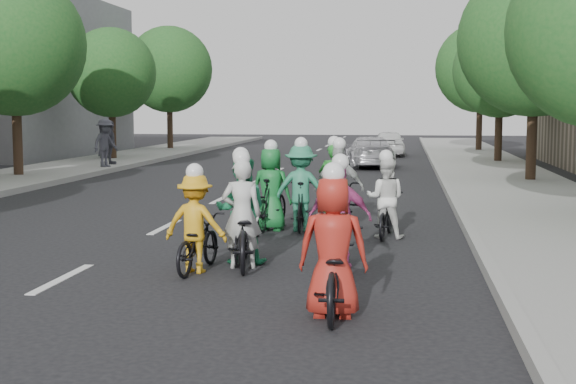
% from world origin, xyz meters
% --- Properties ---
extents(ground, '(120.00, 120.00, 0.00)m').
position_xyz_m(ground, '(0.00, 0.00, 0.00)').
color(ground, black).
rests_on(ground, ground).
extents(curb_left, '(0.18, 80.00, 0.18)m').
position_xyz_m(curb_left, '(-6.05, 10.00, 0.09)').
color(curb_left, '#999993').
rests_on(curb_left, ground).
extents(sidewalk_right, '(4.00, 80.00, 0.15)m').
position_xyz_m(sidewalk_right, '(8.00, 10.00, 0.07)').
color(sidewalk_right, gray).
rests_on(sidewalk_right, ground).
extents(curb_right, '(0.18, 80.00, 0.18)m').
position_xyz_m(curb_right, '(6.05, 10.00, 0.09)').
color(curb_right, '#999993').
rests_on(curb_right, ground).
extents(tree_l_3, '(4.80, 4.80, 6.93)m').
position_xyz_m(tree_l_3, '(-8.20, 15.00, 4.52)').
color(tree_l_3, black).
rests_on(tree_l_3, ground).
extents(tree_l_4, '(4.00, 4.00, 5.97)m').
position_xyz_m(tree_l_4, '(-8.20, 24.00, 3.96)').
color(tree_l_4, black).
rests_on(tree_l_4, ground).
extents(tree_l_5, '(4.80, 4.80, 6.93)m').
position_xyz_m(tree_l_5, '(-8.20, 33.00, 4.52)').
color(tree_l_5, black).
rests_on(tree_l_5, ground).
extents(tree_r_1, '(4.80, 4.80, 6.93)m').
position_xyz_m(tree_r_1, '(8.80, 15.60, 4.52)').
color(tree_r_1, black).
rests_on(tree_r_1, ground).
extents(tree_r_2, '(4.00, 4.00, 5.97)m').
position_xyz_m(tree_r_2, '(8.80, 24.60, 3.96)').
color(tree_r_2, black).
rests_on(tree_r_2, ground).
extents(tree_r_3, '(4.80, 4.80, 6.93)m').
position_xyz_m(tree_r_3, '(8.80, 33.60, 4.52)').
color(tree_r_3, black).
rests_on(tree_r_3, ground).
extents(cyclist_0, '(1.01, 2.06, 1.80)m').
position_xyz_m(cyclist_0, '(2.38, 1.25, 0.60)').
color(cyclist_0, black).
rests_on(cyclist_0, ground).
extents(cyclist_1, '(0.84, 1.54, 1.82)m').
position_xyz_m(cyclist_1, '(2.29, 1.56, 0.69)').
color(cyclist_1, black).
rests_on(cyclist_1, ground).
extents(cyclist_2, '(1.01, 1.65, 1.62)m').
position_xyz_m(cyclist_2, '(1.77, 0.78, 0.59)').
color(cyclist_2, black).
rests_on(cyclist_2, ground).
extents(cyclist_3, '(0.96, 1.72, 1.76)m').
position_xyz_m(cyclist_3, '(3.87, 1.21, 0.64)').
color(cyclist_3, black).
rests_on(cyclist_3, ground).
extents(cyclist_4, '(0.83, 1.90, 1.81)m').
position_xyz_m(cyclist_4, '(4.00, -1.44, 0.63)').
color(cyclist_4, black).
rests_on(cyclist_4, ground).
extents(cyclist_5, '(0.65, 1.64, 1.86)m').
position_xyz_m(cyclist_5, '(3.39, 5.61, 0.64)').
color(cyclist_5, black).
rests_on(cyclist_5, ground).
extents(cyclist_6, '(0.79, 1.62, 1.65)m').
position_xyz_m(cyclist_6, '(4.47, 4.35, 0.58)').
color(cyclist_6, black).
rests_on(cyclist_6, ground).
extents(cyclist_7, '(1.13, 1.69, 1.86)m').
position_xyz_m(cyclist_7, '(2.80, 4.93, 0.72)').
color(cyclist_7, black).
rests_on(cyclist_7, ground).
extents(cyclist_8, '(1.04, 1.83, 1.85)m').
position_xyz_m(cyclist_8, '(3.54, 5.08, 0.63)').
color(cyclist_8, black).
rests_on(cyclist_8, ground).
extents(cyclist_9, '(0.88, 1.81, 1.80)m').
position_xyz_m(cyclist_9, '(2.20, 4.96, 0.67)').
color(cyclist_9, black).
rests_on(cyclist_9, ground).
extents(follow_car_lead, '(2.39, 4.52, 1.25)m').
position_xyz_m(follow_car_lead, '(3.42, 22.02, 0.62)').
color(follow_car_lead, silver).
rests_on(follow_car_lead, ground).
extents(follow_car_trail, '(1.75, 3.88, 1.29)m').
position_xyz_m(follow_car_trail, '(4.05, 29.86, 0.65)').
color(follow_car_trail, white).
rests_on(follow_car_trail, ground).
extents(spectator_0, '(1.09, 1.36, 1.84)m').
position_xyz_m(spectator_0, '(-6.54, 18.78, 1.07)').
color(spectator_0, '#464652').
rests_on(spectator_0, sidewalk_left).
extents(spectator_1, '(0.75, 1.11, 1.75)m').
position_xyz_m(spectator_1, '(-6.87, 20.21, 1.02)').
color(spectator_1, '#484954').
rests_on(spectator_1, sidewalk_left).
extents(spectator_2, '(0.66, 0.83, 1.49)m').
position_xyz_m(spectator_2, '(-8.60, 23.96, 0.89)').
color(spectator_2, '#474853').
rests_on(spectator_2, sidewalk_left).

